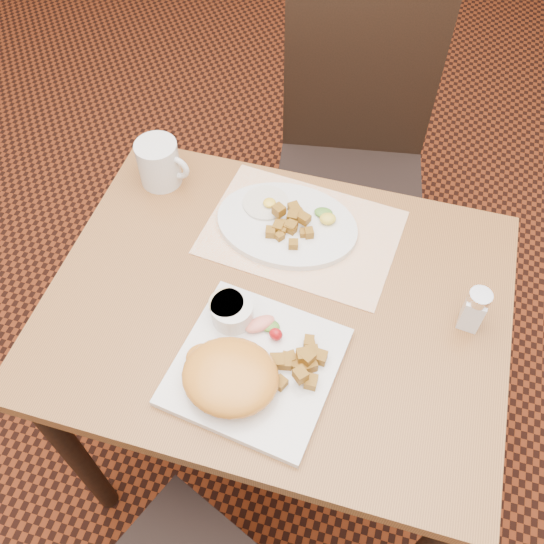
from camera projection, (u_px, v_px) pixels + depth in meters
The scene contains 15 objects.
ground at pixel (276, 437), 1.80m from camera, with size 8.00×8.00×0.00m, color black.
table at pixel (277, 328), 1.28m from camera, with size 0.90×0.70×0.75m.
chair_far at pixel (352, 154), 1.74m from camera, with size 0.48×0.49×0.97m.
placemat at pixel (302, 232), 1.29m from camera, with size 0.40×0.28×0.00m, color white.
plate_square at pixel (256, 366), 1.10m from camera, with size 0.28×0.28×0.02m, color silver.
plate_oval at pixel (287, 225), 1.29m from camera, with size 0.30×0.23×0.02m, color silver, non-canonical shape.
hollandaise_mound at pixel (230, 377), 1.05m from camera, with size 0.18×0.15×0.06m.
ramekin at pixel (232, 311), 1.13m from camera, with size 0.09×0.08×0.04m.
garnish_sq at pixel (266, 327), 1.13m from camera, with size 0.08×0.06×0.03m.
fried_egg at pixel (266, 203), 1.31m from camera, with size 0.10×0.10×0.02m.
garnish_ov at pixel (326, 216), 1.29m from camera, with size 0.06×0.05×0.02m.
salt_shaker at pixel (474, 309), 1.12m from camera, with size 0.05×0.05×0.10m.
coffee_mug at pixel (160, 163), 1.34m from camera, with size 0.12×0.09×0.11m.
home_fries_sq at pixel (301, 362), 1.08m from camera, with size 0.10×0.12×0.04m.
home_fries_ov at pixel (289, 224), 1.27m from camera, with size 0.10×0.12×0.04m.
Camera 1 is at (0.17, -0.63, 1.75)m, focal length 40.00 mm.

